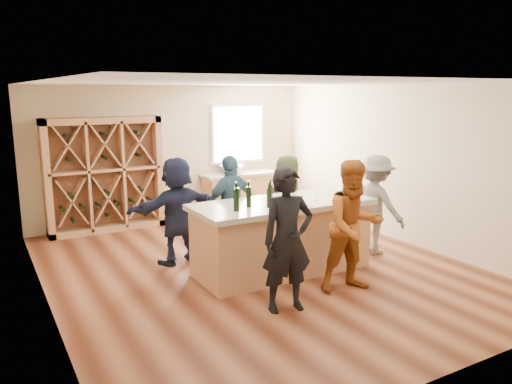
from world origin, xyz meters
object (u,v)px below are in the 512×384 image
sink (232,169)px  tasting_counter_base (282,239)px  person_near_left (287,240)px  person_far_right (287,200)px  person_server (375,205)px  person_far_mid (231,206)px  wine_bottle_d (269,198)px  wine_bottle_e (270,195)px  wine_rack (105,175)px  wine_bottle_a (236,199)px  person_near_right (354,226)px  wine_bottle_c (249,197)px  person_far_left (177,210)px

sink → tasting_counter_base: bearing=-104.9°
person_near_left → person_far_right: (1.48, 2.26, -0.10)m
sink → person_near_left: person_near_left is taller
person_server → person_far_mid: 2.39m
wine_bottle_d → wine_bottle_e: 0.15m
wine_bottle_d → wine_rack: bearing=109.9°
person_near_left → person_server: person_near_left is taller
wine_bottle_a → person_far_right: bearing=37.3°
wine_bottle_d → person_near_right: (0.82, -0.85, -0.32)m
wine_bottle_c → person_far_left: (-0.61, 1.22, -0.38)m
tasting_counter_base → person_near_left: person_near_left is taller
person_near_left → wine_bottle_a: bearing=110.2°
sink → person_server: 3.66m
wine_rack → person_far_left: bearing=-77.3°
tasting_counter_base → person_far_right: person_far_right is taller
tasting_counter_base → person_far_mid: 1.11m
wine_rack → person_near_left: (1.08, -4.76, -0.20)m
wine_bottle_e → person_far_right: person_far_right is taller
person_far_left → wine_bottle_d: bearing=108.8°
wine_rack → sink: (2.70, -0.07, -0.09)m
person_server → person_near_left: bearing=103.2°
wine_rack → person_far_left: 2.49m
wine_bottle_c → person_near_left: (-0.08, -1.12, -0.32)m
wine_bottle_c → person_server: bearing=0.6°
sink → person_server: (0.87, -3.55, -0.18)m
wine_bottle_a → wine_bottle_d: bearing=-7.2°
wine_bottle_a → wine_rack: bearing=103.4°
tasting_counter_base → person_server: bearing=-1.1°
wine_bottle_d → person_far_left: size_ratio=0.17×
person_far_mid → tasting_counter_base: bearing=101.0°
person_near_right → wine_bottle_d: bearing=143.9°
person_near_left → person_far_right: 2.70m
wine_bottle_a → wine_bottle_c: wine_bottle_a is taller
wine_bottle_c → wine_bottle_d: size_ratio=1.04×
wine_bottle_d → tasting_counter_base: bearing=32.5°
wine_bottle_d → person_near_right: 1.22m
sink → person_server: person_server is taller
wine_bottle_a → person_near_right: 1.63m
wine_bottle_c → person_near_right: (1.04, -1.03, -0.32)m
wine_bottle_a → person_near_left: size_ratio=0.18×
person_far_left → person_near_left: bearing=90.8°
sink → person_far_mid: size_ratio=0.32×
wine_rack → tasting_counter_base: 4.04m
tasting_counter_base → wine_bottle_a: size_ratio=8.13×
tasting_counter_base → person_far_left: 1.72m
person_far_right → wine_rack: bearing=-76.1°
sink → wine_bottle_d: size_ratio=1.92×
wine_bottle_d → person_far_left: bearing=120.9°
sink → tasting_counter_base: 3.67m
sink → wine_bottle_e: (-1.23, -3.63, 0.21)m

